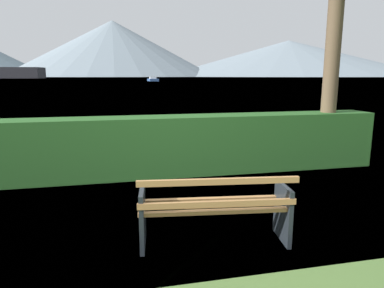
% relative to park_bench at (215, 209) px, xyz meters
% --- Properties ---
extents(ground_plane, '(1400.00, 1400.00, 0.00)m').
position_rel_park_bench_xyz_m(ground_plane, '(0.01, 0.06, -0.43)').
color(ground_plane, '#4C6B33').
extents(water_surface, '(620.00, 620.00, 0.00)m').
position_rel_park_bench_xyz_m(water_surface, '(0.01, 309.29, -0.43)').
color(water_surface, '#6B8EA3').
rests_on(water_surface, ground_plane).
extents(park_bench, '(1.78, 0.78, 0.87)m').
position_rel_park_bench_xyz_m(park_bench, '(0.00, 0.00, 0.00)').
color(park_bench, '#A0703F').
rests_on(park_bench, ground_plane).
extents(hedge_row, '(8.48, 0.69, 1.15)m').
position_rel_park_bench_xyz_m(hedge_row, '(0.01, 2.99, 0.15)').
color(hedge_row, '#285B23').
rests_on(hedge_row, ground_plane).
extents(fishing_boat_near, '(3.10, 7.98, 1.49)m').
position_rel_park_bench_xyz_m(fishing_boat_near, '(11.78, 114.30, 0.11)').
color(fishing_boat_near, '#335693').
rests_on(fishing_boat_near, water_surface).
extents(distant_hills, '(918.77, 434.34, 85.93)m').
position_rel_park_bench_xyz_m(distant_hills, '(47.62, 572.97, 36.81)').
color(distant_hills, slate).
rests_on(distant_hills, ground_plane).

